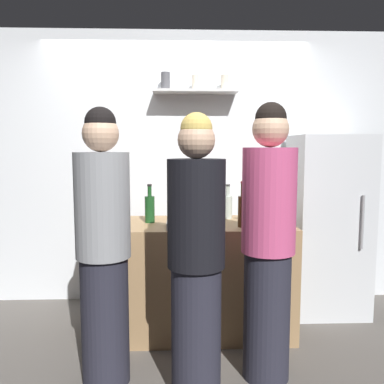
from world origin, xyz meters
TOP-DOWN VIEW (x-y plane):
  - ground_plane at (0.00, 0.00)m, footprint 5.28×5.28m
  - back_wall_assembly at (0.00, 1.25)m, footprint 4.80×0.32m
  - refrigerator at (1.37, 0.85)m, footprint 0.64×0.62m
  - counter at (0.13, 0.50)m, footprint 1.59×0.70m
  - baking_pan at (0.10, 0.32)m, footprint 0.34×0.24m
  - utensil_holder at (0.74, 0.72)m, footprint 0.10×0.10m
  - wine_bottle_green_glass at (-0.22, 0.53)m, footprint 0.08×0.08m
  - wine_bottle_amber_glass at (0.50, 0.31)m, footprint 0.07×0.07m
  - wine_bottle_dark_glass at (0.63, 0.34)m, footprint 0.08×0.08m
  - wine_bottle_pale_glass at (0.44, 0.68)m, footprint 0.08×0.08m
  - water_bottle_plastic at (-0.49, 0.24)m, footprint 0.09×0.09m
  - person_pink_top at (0.58, -0.21)m, footprint 0.34×0.34m
  - person_grey_hoodie at (-0.45, -0.22)m, footprint 0.34×0.34m
  - person_blonde at (0.12, -0.38)m, footprint 0.34×0.34m

SIDE VIEW (x-z plane):
  - ground_plane at x=0.00m, z-range 0.00..0.00m
  - counter at x=0.13m, z-range 0.00..0.90m
  - refrigerator at x=1.37m, z-range 0.00..1.61m
  - person_blonde at x=0.12m, z-range -0.01..1.69m
  - person_grey_hoodie at x=-0.45m, z-range 0.00..1.74m
  - person_pink_top at x=0.58m, z-range 0.00..1.78m
  - baking_pan at x=0.10m, z-range 0.90..0.95m
  - utensil_holder at x=0.74m, z-range 0.85..1.07m
  - water_bottle_plastic at x=-0.49m, z-range 0.89..1.11m
  - wine_bottle_pale_glass at x=0.44m, z-range 0.86..1.15m
  - wine_bottle_green_glass at x=-0.22m, z-range 0.86..1.17m
  - wine_bottle_dark_glass at x=0.63m, z-range 0.85..1.20m
  - wine_bottle_amber_glass at x=0.50m, z-range 0.85..1.20m
  - back_wall_assembly at x=0.00m, z-range 0.00..2.60m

